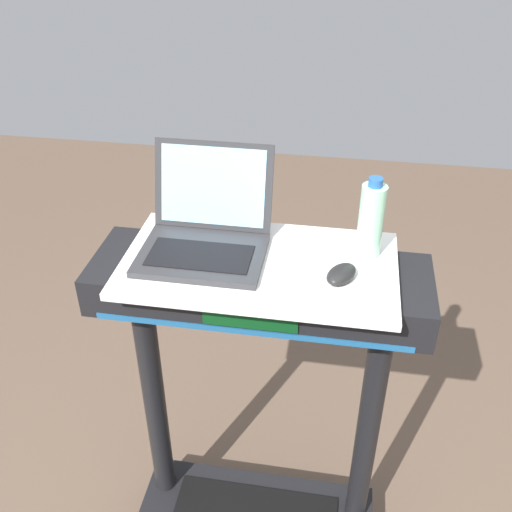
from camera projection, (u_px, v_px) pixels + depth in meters
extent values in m
cylinder|color=black|center=(154.00, 398.00, 1.88)|extent=(0.07, 0.07, 0.88)
cylinder|color=black|center=(368.00, 426.00, 1.79)|extent=(0.07, 0.07, 0.88)
cube|color=black|center=(259.00, 285.00, 1.56)|extent=(0.90, 0.28, 0.11)
cube|color=#0C3F19|center=(250.00, 319.00, 1.45)|extent=(0.24, 0.01, 0.06)
cube|color=#1E598C|center=(250.00, 332.00, 1.47)|extent=(0.81, 0.00, 0.02)
cube|color=white|center=(259.00, 265.00, 1.53)|extent=(0.71, 0.40, 0.02)
cube|color=#2D2D30|center=(202.00, 255.00, 1.53)|extent=(0.32, 0.24, 0.02)
cube|color=black|center=(200.00, 255.00, 1.51)|extent=(0.27, 0.13, 0.00)
cube|color=#2D2D30|center=(213.00, 186.00, 1.59)|extent=(0.32, 0.08, 0.23)
cube|color=#8CCCF2|center=(213.00, 186.00, 1.58)|extent=(0.29, 0.06, 0.20)
ellipsoid|color=black|center=(341.00, 274.00, 1.45)|extent=(0.10, 0.12, 0.03)
cylinder|color=#9EDBB2|center=(371.00, 221.00, 1.50)|extent=(0.06, 0.06, 0.20)
cylinder|color=#2659A5|center=(376.00, 182.00, 1.44)|extent=(0.04, 0.04, 0.02)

